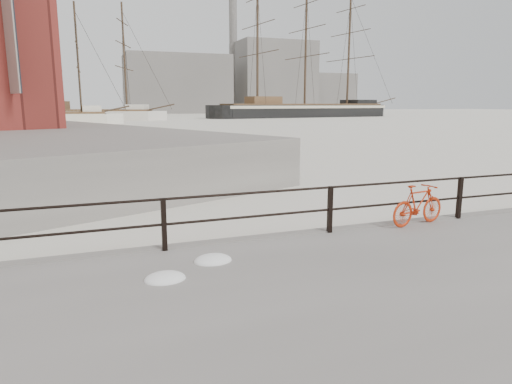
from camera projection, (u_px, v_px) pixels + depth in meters
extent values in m
plane|color=white|center=(452.00, 231.00, 11.15)|extent=(400.00, 400.00, 0.00)
imported|color=#B82A0C|center=(418.00, 205.00, 10.27)|extent=(1.57, 0.48, 0.93)
ellipsoid|color=white|center=(213.00, 255.00, 7.95)|extent=(0.67, 0.53, 0.24)
ellipsoid|color=white|center=(165.00, 272.00, 7.12)|extent=(0.65, 0.51, 0.23)
cube|color=gray|center=(177.00, 84.00, 145.11)|extent=(32.00, 18.00, 18.00)
cube|color=gray|center=(273.00, 78.00, 161.08)|extent=(26.00, 20.00, 24.00)
cube|color=gray|center=(323.00, 93.00, 174.49)|extent=(20.00, 16.00, 14.00)
cylinder|color=gray|center=(233.00, 48.00, 159.34)|extent=(2.80, 2.80, 44.00)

